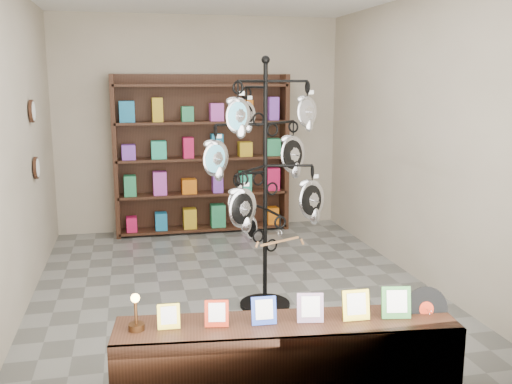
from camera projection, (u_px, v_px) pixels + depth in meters
ground at (232, 286)px, 5.96m from camera, size 5.00×5.00×0.00m
room_envelope at (231, 108)px, 5.60m from camera, size 5.00×5.00×5.00m
display_tree at (265, 166)px, 5.19m from camera, size 1.25×1.25×2.33m
front_shelf at (287, 361)px, 3.79m from camera, size 2.29×0.70×0.80m
back_shelving at (202, 159)px, 7.96m from camera, size 2.42×0.36×2.20m
wall_clocks at (34, 140)px, 6.01m from camera, size 0.03×0.24×0.84m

